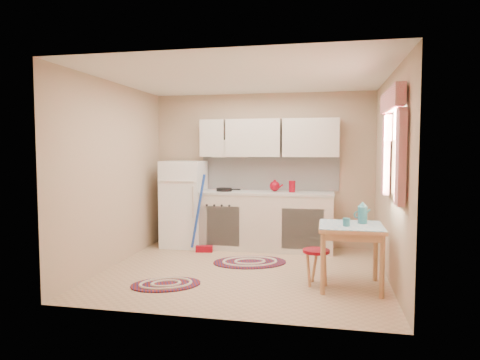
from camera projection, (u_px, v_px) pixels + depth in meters
name	position (u px, v px, depth m)	size (l,w,h in m)	color
room_shell	(258.00, 149.00, 5.67)	(3.64, 3.60, 2.52)	tan
fridge	(184.00, 204.00, 7.00)	(0.65, 0.60, 1.40)	white
broom	(204.00, 214.00, 6.58)	(0.28, 0.12, 1.20)	#1B40A9
base_cabinets	(261.00, 221.00, 6.82)	(2.25, 0.60, 0.88)	beige
countertop	(261.00, 193.00, 6.78)	(2.27, 0.62, 0.04)	beige
frying_pan	(224.00, 190.00, 6.85)	(0.25, 0.25, 0.05)	black
red_kettle	(275.00, 186.00, 6.73)	(0.18, 0.16, 0.18)	maroon
red_canister	(292.00, 187.00, 6.68)	(0.10, 0.10, 0.16)	maroon
table	(351.00, 256.00, 4.91)	(0.72, 0.72, 0.72)	tan
stool	(316.00, 267.00, 5.01)	(0.31, 0.31, 0.42)	maroon
coffee_pot	(363.00, 213.00, 4.97)	(0.13, 0.12, 0.27)	teal
mug	(346.00, 222.00, 4.80)	(0.08, 0.08, 0.10)	teal
rug_center	(250.00, 262.00, 6.00)	(1.03, 0.69, 0.02)	maroon
rug_left	(166.00, 284.00, 5.01)	(0.82, 0.54, 0.02)	maroon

